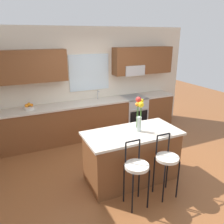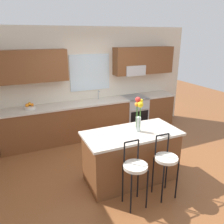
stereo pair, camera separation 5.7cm
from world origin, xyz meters
name	(u,v)px [view 1 (the left image)]	position (x,y,z in m)	size (l,w,h in m)	color
ground_plane	(125,167)	(0.00, 0.00, 0.00)	(14.00, 14.00, 0.00)	brown
back_wall_assembly	(90,76)	(0.02, 1.99, 1.51)	(5.60, 0.50, 2.70)	beige
counter_run	(95,118)	(0.00, 1.70, 0.47)	(4.56, 0.64, 0.92)	brown
sink_faucet	(98,94)	(0.16, 1.84, 1.06)	(0.02, 0.13, 0.23)	#B7BABC
oven_range	(133,113)	(1.14, 1.68, 0.46)	(0.60, 0.64, 0.92)	#B7BABC
kitchen_island	(132,156)	(-0.06, -0.36, 0.46)	(1.67, 0.81, 0.92)	brown
bar_stool_near	(136,169)	(-0.33, -0.98, 0.64)	(0.36, 0.36, 1.04)	black
bar_stool_middle	(167,161)	(0.22, -0.98, 0.64)	(0.36, 0.36, 1.04)	black
flower_vase	(139,113)	(0.06, -0.35, 1.26)	(0.16, 0.16, 0.61)	silver
fruit_bowl_oranges	(29,107)	(-1.54, 1.70, 0.97)	(0.24, 0.24, 0.16)	silver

